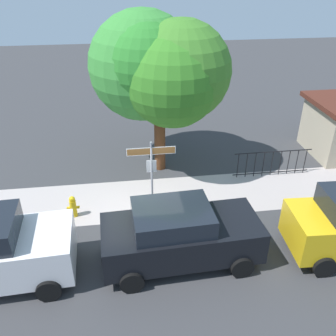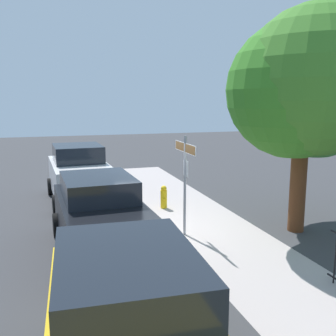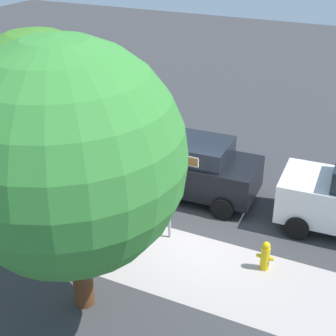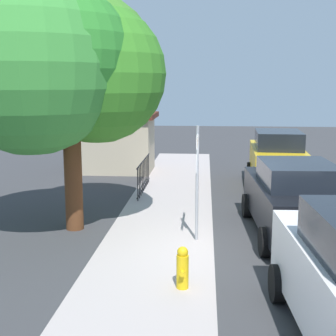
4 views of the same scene
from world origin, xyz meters
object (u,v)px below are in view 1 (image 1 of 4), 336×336
at_px(street_sign, 151,165).
at_px(shade_tree, 160,70).
at_px(car_black, 180,234).
at_px(fire_hydrant, 73,206).

xyz_separation_m(street_sign, shade_tree, (0.65, 3.18, 2.15)).
height_order(shade_tree, car_black, shade_tree).
bearing_deg(street_sign, car_black, -76.89).
bearing_deg(fire_hydrant, car_black, -38.35).
distance_m(car_black, fire_hydrant, 4.11).
bearing_deg(shade_tree, car_black, -91.15).
distance_m(street_sign, shade_tree, 3.90).
height_order(street_sign, fire_hydrant, street_sign).
height_order(street_sign, car_black, street_sign).
relative_size(street_sign, fire_hydrant, 3.46).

